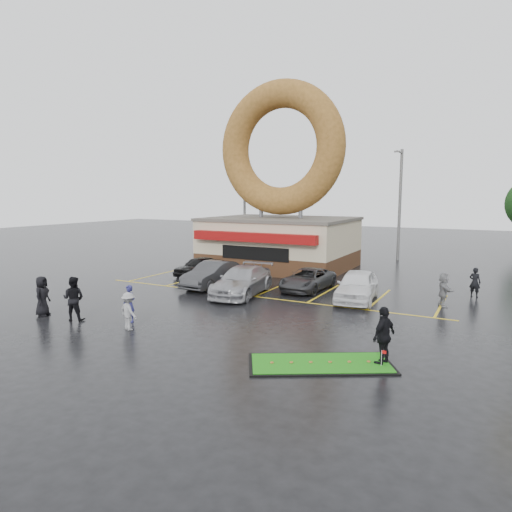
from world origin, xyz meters
The scene contains 18 objects.
ground centered at (0.00, 0.00, 0.00)m, with size 120.00×120.00×0.00m, color black.
donut_shop centered at (-3.00, 12.97, 4.46)m, with size 10.20×8.70×13.50m.
streetlight_left centered at (-10.00, 19.92, 4.78)m, with size 0.40×2.21×9.00m.
streetlight_mid centered at (4.00, 20.92, 4.78)m, with size 0.40×2.21×9.00m.
car_black centered at (-6.24, 7.12, 0.64)m, with size 1.51×3.75×1.28m, color black.
car_dgrey centered at (-3.33, 4.48, 0.75)m, with size 1.58×4.54×1.49m, color #333335.
car_silver centered at (-0.81, 3.50, 0.76)m, with size 2.12×5.22×1.51m, color #9D9DA1.
car_grey centered at (1.87, 6.31, 0.61)m, with size 2.02×4.38×1.22m, color #313234.
car_white centered at (5.06, 5.06, 0.78)m, with size 1.84×4.56×1.55m, color white.
person_blue centered at (-2.39, -3.37, 0.79)m, with size 0.58×0.38×1.59m, color navy.
person_blackjkt centered at (-4.66, -4.33, 0.96)m, with size 0.93×0.73×1.92m, color black.
person_hoodie centered at (-1.59, -4.25, 0.76)m, with size 0.99×0.57×1.53m, color #959598.
person_bystander centered at (-6.54, -4.45, 0.90)m, with size 0.88×0.57×1.79m, color black.
person_cameraman centered at (8.27, -3.32, 0.95)m, with size 1.12×0.47×1.91m, color black.
person_walker_near centered at (9.08, 5.87, 0.82)m, with size 1.52×0.48×1.64m, color gray.
person_walker_far centered at (10.32, 8.80, 0.79)m, with size 0.58×0.38×1.58m, color black.
dumpster centered at (-7.50, 13.34, 0.65)m, with size 1.80×1.20×1.30m, color #1A451C.
putting_green centered at (6.51, -4.23, 0.04)m, with size 4.93×3.97×0.57m.
Camera 1 is at (11.27, -17.50, 5.39)m, focal length 32.00 mm.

